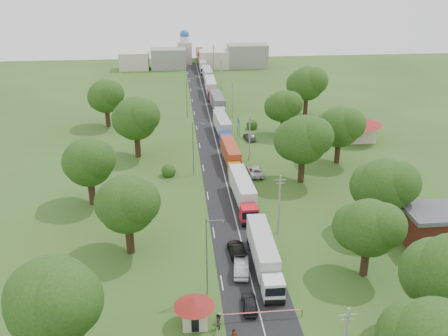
{
  "coord_description": "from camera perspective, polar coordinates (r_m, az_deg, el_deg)",
  "views": [
    {
      "loc": [
        -8.39,
        -67.78,
        36.14
      ],
      "look_at": [
        -0.46,
        10.46,
        3.0
      ],
      "focal_mm": 40.0,
      "sensor_mm": 36.0,
      "label": 1
    }
  ],
  "objects": [
    {
      "name": "car_lane_rear",
      "position": [
        66.47,
        1.51,
        -9.32
      ],
      "size": [
        2.45,
        5.32,
        1.51
      ],
      "primitive_type": "imported",
      "rotation": [
        0.0,
        0.0,
        3.21
      ],
      "color": "black",
      "rests_on": "ground"
    },
    {
      "name": "truck_2",
      "position": [
        93.69,
        0.81,
        1.5
      ],
      "size": [
        2.84,
        13.82,
        3.82
      ],
      "color": "#C38716",
      "rests_on": "ground"
    },
    {
      "name": "tree_6",
      "position": [
        109.6,
        6.8,
        7.05
      ],
      "size": [
        8.0,
        8.0,
        10.1
      ],
      "color": "#382616",
      "rests_on": "ground"
    },
    {
      "name": "house_cream",
      "position": [
        109.96,
        14.99,
        4.87
      ],
      "size": [
        10.08,
        10.08,
        5.8
      ],
      "color": "beige",
      "rests_on": "ground"
    },
    {
      "name": "guard_booth",
      "position": [
        54.65,
        -3.41,
        -15.64
      ],
      "size": [
        4.4,
        4.4,
        3.45
      ],
      "color": "beige",
      "rests_on": "ground"
    },
    {
      "name": "church",
      "position": [
        188.36,
        -4.5,
        13.39
      ],
      "size": [
        5.0,
        5.0,
        12.3
      ],
      "color": "beige",
      "rests_on": "ground"
    },
    {
      "name": "car_lane_mid",
      "position": [
        63.02,
        1.98,
        -11.24
      ],
      "size": [
        2.44,
        5.27,
        1.67
      ],
      "primitive_type": "imported",
      "rotation": [
        0.0,
        0.0,
        3.01
      ],
      "color": "#9D9FA5",
      "rests_on": "ground"
    },
    {
      "name": "truck_4",
      "position": [
        127.2,
        -0.74,
        7.4
      ],
      "size": [
        3.09,
        15.36,
        4.25
      ],
      "color": "#B6B6B6",
      "rests_on": "ground"
    },
    {
      "name": "tree_12",
      "position": [
        97.46,
        -10.07,
        5.62
      ],
      "size": [
        9.6,
        9.6,
        12.05
      ],
      "color": "#382616",
      "rests_on": "ground"
    },
    {
      "name": "truck_3",
      "position": [
        109.45,
        -0.15,
        4.77
      ],
      "size": [
        3.14,
        14.81,
        4.09
      ],
      "color": "#1A3B9E",
      "rests_on": "ground"
    },
    {
      "name": "car_lane_front",
      "position": [
        57.52,
        2.94,
        -15.22
      ],
      "size": [
        1.91,
        4.19,
        1.4
      ],
      "primitive_type": "imported",
      "rotation": [
        0.0,
        0.0,
        3.08
      ],
      "color": "black",
      "rests_on": "ground"
    },
    {
      "name": "lamp_0",
      "position": [
        56.82,
        -1.83,
        -9.74
      ],
      "size": [
        2.03,
        0.22,
        10.0
      ],
      "color": "slate",
      "rests_on": "ground"
    },
    {
      "name": "distant_town",
      "position": [
        180.98,
        -2.89,
        12.43
      ],
      "size": [
        52.0,
        8.0,
        8.0
      ],
      "color": "gray",
      "rests_on": "ground"
    },
    {
      "name": "lamp_1",
      "position": [
        88.31,
        -3.46,
        2.54
      ],
      "size": [
        2.03,
        0.22,
        10.0
      ],
      "color": "slate",
      "rests_on": "ground"
    },
    {
      "name": "tree_11",
      "position": [
        79.64,
        -15.22,
        0.72
      ],
      "size": [
        8.8,
        8.8,
        11.07
      ],
      "color": "#382616",
      "rests_on": "ground"
    },
    {
      "name": "pole_5",
      "position": [
        176.17,
        -1.2,
        12.56
      ],
      "size": [
        1.6,
        0.24,
        9.0
      ],
      "color": "gray",
      "rests_on": "ground"
    },
    {
      "name": "tree_3",
      "position": [
        72.35,
        17.87,
        -1.88
      ],
      "size": [
        8.8,
        8.8,
        11.07
      ],
      "color": "#382616",
      "rests_on": "ground"
    },
    {
      "name": "truck_0",
      "position": [
        63.24,
        4.56,
        -9.73
      ],
      "size": [
        2.68,
        14.67,
        4.06
      ],
      "color": "white",
      "rests_on": "ground"
    },
    {
      "name": "tree_10",
      "position": [
        65.09,
        -11.04,
        -3.98
      ],
      "size": [
        8.8,
        8.8,
        11.07
      ],
      "color": "#382616",
      "rests_on": "ground"
    },
    {
      "name": "tree_9",
      "position": [
        48.74,
        -19.0,
        -14.08
      ],
      "size": [
        9.6,
        9.6,
        12.05
      ],
      "color": "#382616",
      "rests_on": "ground"
    },
    {
      "name": "tree_4",
      "position": [
        85.64,
        9.02,
        3.27
      ],
      "size": [
        9.6,
        9.6,
        12.05
      ],
      "color": "#382616",
      "rests_on": "ground"
    },
    {
      "name": "tree_13",
      "position": [
        117.62,
        -13.37,
        8.0
      ],
      "size": [
        8.8,
        8.8,
        11.07
      ],
      "color": "#382616",
      "rests_on": "ground"
    },
    {
      "name": "truck_6",
      "position": [
        159.56,
        -1.87,
        10.54
      ],
      "size": [
        2.58,
        14.62,
        4.05
      ],
      "color": "#296F46",
      "rests_on": "ground"
    },
    {
      "name": "car_verge_near",
      "position": [
        89.92,
        3.57,
        -0.36
      ],
      "size": [
        2.77,
        5.68,
        1.56
      ],
      "primitive_type": "imported",
      "rotation": [
        0.0,
        0.0,
        3.18
      ],
      "color": "#B8B8B8",
      "rests_on": "ground"
    },
    {
      "name": "truck_5",
      "position": [
        143.66,
        -1.52,
        9.21
      ],
      "size": [
        2.84,
        15.58,
        4.32
      ],
      "color": "maroon",
      "rests_on": "ground"
    },
    {
      "name": "ground",
      "position": [
        77.27,
        1.12,
        -5.04
      ],
      "size": [
        260.0,
        260.0,
        0.0
      ],
      "primitive_type": "plane",
      "color": "#324D19",
      "rests_on": "ground"
    },
    {
      "name": "tree_5",
      "position": [
        95.63,
        13.07,
        4.65
      ],
      "size": [
        8.8,
        8.8,
        11.07
      ],
      "color": "#382616",
      "rests_on": "ground"
    },
    {
      "name": "pedestrian_booth",
      "position": [
        54.78,
        -0.7,
        -17.2
      ],
      "size": [
        0.86,
        1.0,
        1.78
      ],
      "primitive_type": "imported",
      "rotation": [
        0.0,
        0.0,
        -1.33
      ],
      "color": "gray",
      "rests_on": "ground"
    },
    {
      "name": "pole_3",
      "position": [
        121.74,
        0.97,
        7.87
      ],
      "size": [
        1.6,
        0.24,
        9.0
      ],
      "color": "gray",
      "rests_on": "ground"
    },
    {
      "name": "pole_4",
      "position": [
        148.81,
        -0.31,
        10.65
      ],
      "size": [
        1.6,
        0.24,
        9.0
      ],
      "color": "gray",
      "rests_on": "ground"
    },
    {
      "name": "pole_2",
      "position": [
        95.21,
        2.93,
        3.53
      ],
      "size": [
        1.6,
        0.24,
        9.0
      ],
      "color": "gray",
      "rests_on": "ground"
    },
    {
      "name": "road",
      "position": [
        95.3,
        -0.31,
        0.56
      ],
      "size": [
        8.0,
        200.0,
        0.04
      ],
      "primitive_type": "cube",
      "color": "black",
      "rests_on": "ground"
    },
    {
      "name": "boom_barrier",
      "position": [
        55.88,
        2.87,
        -16.29
      ],
      "size": [
        9.22,
        0.35,
        1.18
      ],
      "color": "slate",
      "rests_on": "ground"
    },
    {
      "name": "truck_8",
      "position": [
        193.17,
        -2.71,
        12.72
      ],
      "size": [
        2.74,
        15.29,
        4.24
      ],
      "color": "brown",
      "rests_on": "ground"
    },
    {
      "name": "car_verge_far",
      "position": [
        107.71,
        2.93,
        3.65
      ],
      "size": [
        2.57,
        4.77,
        1.54
      ],
      "primitive_type": "imported",
      "rotation": [
        0.0,
        0.0,
        3.31
      ],
      "color": "slate",
      "rests_on": "ground"
    },
    {
      "name": "lamp_2",
      "position": [
        121.73,
        -4.22,
        8.23
      ],
      "size": [
        2.03,
        0.22,
        10.0
      ],
      "color": "slate",
      "rests_on": "ground"
    },
    {
      "name": "info_sign",
      "position": [
        108.84,
        1.67,
        5.12
      ],
      "size": [
        0.12,
        3.1,
        4.1
      ],
      "color": "slate",
      "rests_on": "ground"
    },
    {
      "name": "tree_7",
      "position": [
        125.55,
        9.44,
        9.52
      ],
      "size": [
        9.6,
        9.6,
        12.05
      ],
      "color": "#382616",
      "rests_on": "ground"
    },
    {
      "name": "truck_7",
      "position": [
        175.7,
        -2.44,
        11.63
      ],
      "size": [
        2.51,
        13.65,
        3.78
      ],
      "color": "silver",
      "rests_on": "ground"
    },
    {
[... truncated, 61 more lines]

